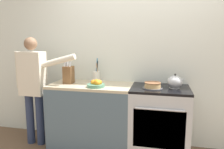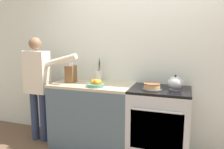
# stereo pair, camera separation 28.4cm
# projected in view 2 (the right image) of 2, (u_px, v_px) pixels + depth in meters

# --- Properties ---
(wall_back) EXTENTS (8.00, 0.04, 2.60)m
(wall_back) POSITION_uv_depth(u_px,v_px,m) (143.00, 54.00, 3.01)
(wall_back) COLOR silver
(wall_back) RESTS_ON ground_plane
(counter_cabinet) EXTENTS (1.11, 0.58, 0.89)m
(counter_cabinet) POSITION_uv_depth(u_px,v_px,m) (92.00, 115.00, 3.07)
(counter_cabinet) COLOR #4C6070
(counter_cabinet) RESTS_ON ground_plane
(stove_range) EXTENTS (0.73, 0.62, 0.89)m
(stove_range) POSITION_uv_depth(u_px,v_px,m) (159.00, 123.00, 2.77)
(stove_range) COLOR #B7BABF
(stove_range) RESTS_ON ground_plane
(layer_cake) EXTENTS (0.25, 0.25, 0.08)m
(layer_cake) POSITION_uv_depth(u_px,v_px,m) (152.00, 86.00, 2.66)
(layer_cake) COLOR #4C4C51
(layer_cake) RESTS_ON stove_range
(tea_kettle) EXTENTS (0.23, 0.19, 0.18)m
(tea_kettle) POSITION_uv_depth(u_px,v_px,m) (175.00, 83.00, 2.64)
(tea_kettle) COLOR #B7BABF
(tea_kettle) RESTS_ON stove_range
(knife_block) EXTENTS (0.12, 0.14, 0.32)m
(knife_block) POSITION_uv_depth(u_px,v_px,m) (71.00, 74.00, 3.07)
(knife_block) COLOR brown
(knife_block) RESTS_ON counter_cabinet
(utensil_crock) EXTENTS (0.09, 0.09, 0.34)m
(utensil_crock) POSITION_uv_depth(u_px,v_px,m) (98.00, 76.00, 3.14)
(utensil_crock) COLOR silver
(utensil_crock) RESTS_ON counter_cabinet
(fruit_bowl) EXTENTS (0.23, 0.23, 0.10)m
(fruit_bowl) POSITION_uv_depth(u_px,v_px,m) (96.00, 84.00, 2.81)
(fruit_bowl) COLOR #4C7F66
(fruit_bowl) RESTS_ON counter_cabinet
(person_baker) EXTENTS (0.90, 0.20, 1.52)m
(person_baker) POSITION_uv_depth(u_px,v_px,m) (38.00, 81.00, 3.14)
(person_baker) COLOR #283351
(person_baker) RESTS_ON ground_plane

